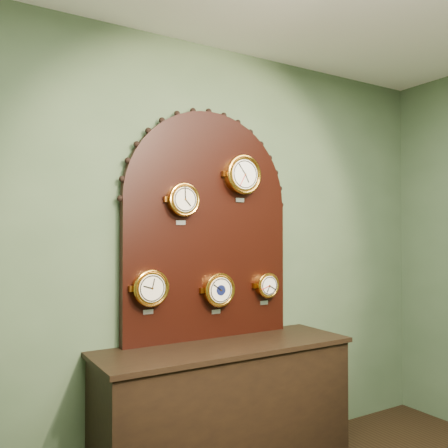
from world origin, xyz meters
TOP-DOWN VIEW (x-y plane):
  - wall_back at (0.00, 2.50)m, footprint 4.00×0.00m
  - shop_counter at (0.00, 2.23)m, footprint 1.60×0.50m
  - display_board at (0.00, 2.45)m, footprint 1.26×0.06m
  - roman_clock at (-0.22, 2.38)m, footprint 0.21×0.08m
  - arabic_clock at (0.23, 2.38)m, footprint 0.27×0.08m
  - hygrometer at (-0.44, 2.38)m, footprint 0.23×0.08m
  - barometer at (0.04, 2.38)m, footprint 0.22×0.08m
  - tide_clock at (0.43, 2.38)m, footprint 0.18×0.08m

SIDE VIEW (x-z plane):
  - shop_counter at x=0.00m, z-range 0.00..0.80m
  - barometer at x=0.04m, z-range 1.01..1.29m
  - tide_clock at x=0.43m, z-range 1.04..1.27m
  - hygrometer at x=-0.44m, z-range 1.05..1.33m
  - wall_back at x=0.00m, z-range -0.60..3.40m
  - display_board at x=0.00m, z-range 0.86..2.39m
  - roman_clock at x=-0.22m, z-range 1.60..1.86m
  - arabic_clock at x=0.23m, z-range 1.76..2.08m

